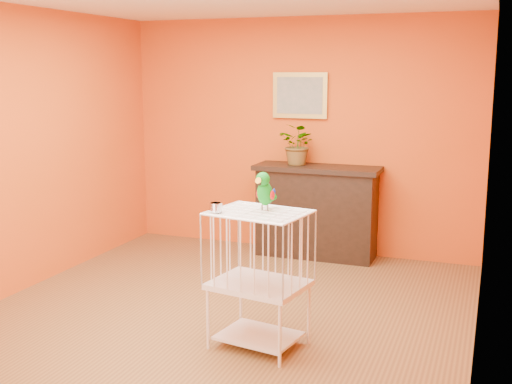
% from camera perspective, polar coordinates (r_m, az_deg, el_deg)
% --- Properties ---
extents(ground, '(4.50, 4.50, 0.00)m').
position_cam_1_polar(ground, '(5.44, -3.19, -11.02)').
color(ground, brown).
rests_on(ground, ground).
extents(room_shell, '(4.50, 4.50, 4.50)m').
position_cam_1_polar(room_shell, '(5.08, -3.37, 5.83)').
color(room_shell, '#D14E13').
rests_on(room_shell, ground).
extents(console_cabinet, '(1.36, 0.49, 1.01)m').
position_cam_1_polar(console_cabinet, '(7.04, 5.39, -1.73)').
color(console_cabinet, black).
rests_on(console_cabinet, ground).
extents(potted_plant, '(0.54, 0.56, 0.35)m').
position_cam_1_polar(potted_plant, '(6.98, 3.82, 3.84)').
color(potted_plant, '#26722D').
rests_on(potted_plant, console_cabinet).
extents(framed_picture, '(0.62, 0.04, 0.50)m').
position_cam_1_polar(framed_picture, '(7.15, 3.92, 8.56)').
color(framed_picture, gold).
rests_on(framed_picture, room_shell).
extents(birdcage, '(0.74, 0.61, 1.02)m').
position_cam_1_polar(birdcage, '(4.71, 0.25, -7.62)').
color(birdcage, silver).
rests_on(birdcage, ground).
extents(feed_cup, '(0.09, 0.09, 0.06)m').
position_cam_1_polar(feed_cup, '(4.57, -3.60, -1.36)').
color(feed_cup, silver).
rests_on(feed_cup, birdcage).
extents(parrot, '(0.14, 0.26, 0.29)m').
position_cam_1_polar(parrot, '(4.61, 0.79, 0.13)').
color(parrot, '#59544C').
rests_on(parrot, birdcage).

